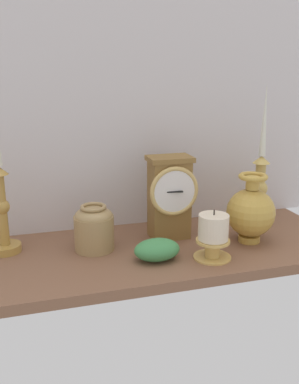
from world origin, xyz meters
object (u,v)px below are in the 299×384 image
object	(u,v)px
candlestick_tall_left	(260,183)
brass_vase_bulbous	(251,211)
mantel_clock	(170,196)
candlestick_tall_center	(0,195)
pillar_candle_front	(213,235)
brass_vase_jar	(94,227)

from	to	relation	value
candlestick_tall_left	brass_vase_bulbous	world-z (taller)	candlestick_tall_left
mantel_clock	brass_vase_bulbous	size ratio (longest dim) A/B	1.21
candlestick_tall_left	brass_vase_bulbous	xyz separation A→B (cm)	(-8.12, -10.18, -3.93)
candlestick_tall_center	brass_vase_bulbous	xyz separation A→B (cm)	(58.21, -10.33, -6.14)
candlestick_tall_left	pillar_candle_front	world-z (taller)	candlestick_tall_left
candlestick_tall_center	mantel_clock	bearing A→B (deg)	-3.18
mantel_clock	brass_vase_jar	xyz separation A→B (cm)	(-19.58, -2.17, -5.28)
mantel_clock	pillar_candle_front	xyz separation A→B (cm)	(5.35, -14.60, -5.44)
candlestick_tall_center	pillar_candle_front	xyz separation A→B (cm)	(45.31, -16.81, -8.47)
candlestick_tall_center	candlestick_tall_left	bearing A→B (deg)	-0.12
candlestick_tall_center	brass_vase_bulbous	world-z (taller)	candlestick_tall_center
candlestick_tall_left	candlestick_tall_center	xyz separation A→B (cm)	(-66.33, 0.14, 2.21)
candlestick_tall_center	pillar_candle_front	bearing A→B (deg)	-20.36
mantel_clock	candlestick_tall_left	distance (cm)	26.46
candlestick_tall_center	pillar_candle_front	world-z (taller)	candlestick_tall_center
mantel_clock	candlestick_tall_center	bearing A→B (deg)	176.82
mantel_clock	candlestick_tall_left	bearing A→B (deg)	4.50
brass_vase_bulbous	brass_vase_jar	bearing A→B (deg)	171.08
pillar_candle_front	brass_vase_bulbous	bearing A→B (deg)	26.70
candlestick_tall_center	brass_vase_bulbous	bearing A→B (deg)	-10.06
candlestick_tall_left	candlestick_tall_center	distance (cm)	66.36
mantel_clock	candlestick_tall_left	world-z (taller)	candlestick_tall_left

